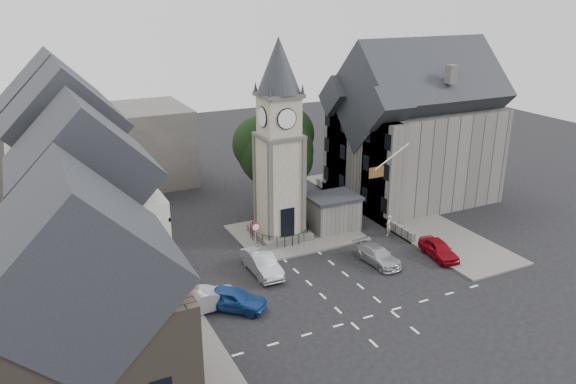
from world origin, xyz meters
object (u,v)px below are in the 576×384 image
clock_tower (279,143)px  pedestrian (388,225)px  stone_shelter (333,212)px  car_east_red (439,249)px  car_west_blue (233,299)px

clock_tower → pedestrian: bearing=-23.7°
pedestrian → clock_tower: bearing=-67.0°
stone_shelter → car_east_red: 9.52m
clock_tower → car_west_blue: bearing=-130.3°
clock_tower → pedestrian: size_ratio=9.10×
car_east_red → pedestrian: 5.23m
clock_tower → car_west_blue: 13.75m
clock_tower → car_west_blue: size_ratio=3.71×
car_west_blue → pedestrian: pedestrian is taller
car_east_red → pedestrian: bearing=109.6°
stone_shelter → car_east_red: stone_shelter is taller
car_west_blue → car_east_red: bearing=-48.3°
clock_tower → stone_shelter: bearing=-5.8°
car_west_blue → pedestrian: bearing=-30.4°
pedestrian → stone_shelter: bearing=-85.1°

